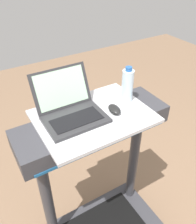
# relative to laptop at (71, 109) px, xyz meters

# --- Properties ---
(desk_board) EXTENTS (0.62, 0.47, 0.02)m
(desk_board) POSITION_rel_laptop_xyz_m (0.11, -0.05, -0.06)
(desk_board) COLOR silver
(desk_board) RESTS_ON treadmill_base
(laptop) EXTENTS (0.33, 0.32, 0.23)m
(laptop) POSITION_rel_laptop_xyz_m (0.00, 0.00, 0.00)
(laptop) COLOR #2D2D30
(laptop) RESTS_ON desk_board
(computer_mouse) EXTENTS (0.07, 0.11, 0.03)m
(computer_mouse) POSITION_rel_laptop_xyz_m (0.22, -0.09, -0.03)
(computer_mouse) COLOR black
(computer_mouse) RESTS_ON desk_board
(water_bottle) EXTENTS (0.07, 0.07, 0.22)m
(water_bottle) POSITION_rel_laptop_xyz_m (0.35, -0.03, 0.06)
(water_bottle) COLOR silver
(water_bottle) RESTS_ON desk_board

